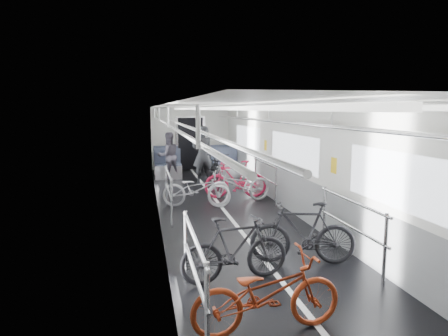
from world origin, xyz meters
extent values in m
cube|color=black|center=(0.00, 0.00, 0.00)|extent=(3.00, 14.00, 0.01)
cube|color=white|center=(0.00, 0.00, 2.40)|extent=(3.00, 14.00, 0.02)
cube|color=silver|center=(-1.50, 0.00, 1.20)|extent=(0.02, 14.00, 2.40)
cube|color=silver|center=(1.50, 0.00, 1.20)|extent=(0.02, 14.00, 2.40)
cube|color=silver|center=(0.00, 7.00, 1.20)|extent=(3.00, 0.02, 2.40)
cube|color=white|center=(0.00, 0.00, 0.01)|extent=(0.08, 13.80, 0.01)
cube|color=gray|center=(-1.47, 0.00, 0.45)|extent=(0.01, 13.90, 0.90)
cube|color=gray|center=(1.47, 0.00, 0.45)|extent=(0.01, 13.90, 0.90)
cube|color=white|center=(-1.47, 0.00, 1.40)|extent=(0.01, 10.80, 0.75)
cube|color=white|center=(1.47, 0.00, 1.40)|extent=(0.01, 10.80, 0.75)
cube|color=white|center=(-0.55, 0.00, 2.34)|extent=(0.14, 13.40, 0.05)
cube|color=white|center=(0.55, 0.00, 2.34)|extent=(0.14, 13.40, 0.05)
cube|color=black|center=(0.00, 6.94, 1.00)|extent=(0.95, 0.10, 2.00)
imported|color=#992F12|center=(-0.58, -4.65, 0.43)|extent=(1.66, 0.65, 0.86)
imported|color=black|center=(-0.62, -3.37, 0.46)|extent=(1.56, 0.59, 0.92)
imported|color=#A7A6AB|center=(-0.58, 0.89, 0.43)|extent=(1.75, 1.02, 0.87)
imported|color=black|center=(0.53, -2.94, 0.48)|extent=(1.66, 0.85, 0.96)
imported|color=#BABBBF|center=(0.53, 1.07, 0.46)|extent=(1.87, 1.12, 0.93)
imported|color=#B91637|center=(0.56, 1.67, 0.50)|extent=(1.69, 0.61, 1.00)
imported|color=black|center=(0.45, 3.77, 0.50)|extent=(0.87, 1.97, 1.00)
imported|color=black|center=(0.02, 3.87, 0.91)|extent=(0.70, 0.50, 1.82)
imported|color=#35313A|center=(-0.99, 4.90, 0.79)|extent=(0.89, 0.77, 1.57)
camera|label=1|loc=(-1.80, -8.40, 2.33)|focal=32.00mm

